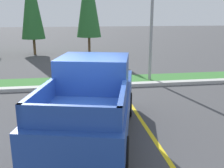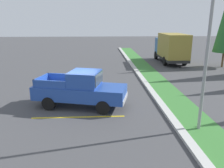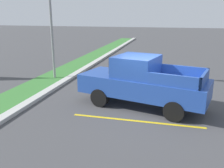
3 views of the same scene
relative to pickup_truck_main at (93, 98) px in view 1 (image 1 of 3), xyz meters
name	(u,v)px [view 1 (image 1 of 3)]	position (x,y,z in m)	size (l,w,h in m)	color
ground_plane	(79,142)	(-0.41, -0.32, -1.04)	(120.00, 120.00, 0.00)	#424244
parking_line_near	(34,140)	(-1.56, -0.05, -1.04)	(0.12, 4.80, 0.01)	yellow
parking_line_far	(149,132)	(1.54, -0.05, -1.04)	(0.12, 4.80, 0.01)	yellow
curb_strip	(75,87)	(-0.41, 4.68, -0.97)	(56.00, 0.40, 0.15)	#B2B2AD
grass_median	(74,82)	(-0.41, 5.78, -1.01)	(56.00, 1.80, 0.06)	#387533
pickup_truck_main	(93,98)	(0.00, 0.00, 0.00)	(3.12, 5.52, 2.10)	black
cypress_tree_center	(31,1)	(-3.33, 15.10, 3.03)	(1.80, 1.80, 6.92)	brown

